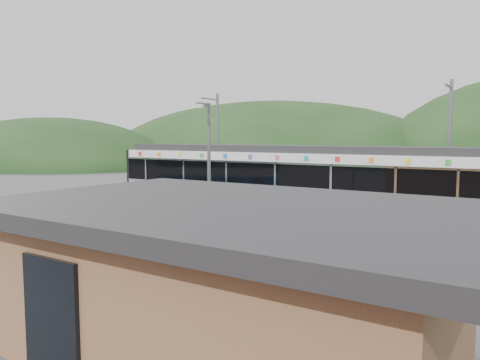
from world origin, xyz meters
The scene contains 9 objects.
ground centered at (0.00, 0.00, 0.00)m, with size 120.00×120.00×0.00m, color #4C4C4F.
hills centered at (6.19, 5.29, 0.00)m, with size 146.00×149.00×26.00m.
platform centered at (0.00, 3.30, 0.15)m, with size 26.00×3.20×0.30m, color #9E9E99.
yellow_line centered at (0.00, 2.00, 0.30)m, with size 26.00×0.10×0.01m, color yellow.
train centered at (-0.94, 6.00, 2.06)m, with size 20.44×3.01×3.74m.
catenary_mast_west centered at (-7.00, 8.56, 3.65)m, with size 0.18×1.80×7.00m.
catenary_mast_east centered at (7.00, 8.56, 3.65)m, with size 0.18×1.80×7.00m.
station_shelter centered at (6.00, -9.01, 1.55)m, with size 9.20×6.20×3.00m.
lamp_post centered at (0.98, -3.12, 3.25)m, with size 0.38×0.99×5.41m.
Camera 1 is at (10.92, -16.26, 4.24)m, focal length 35.00 mm.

